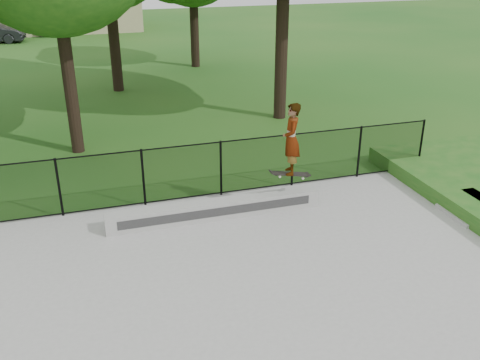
{
  "coord_description": "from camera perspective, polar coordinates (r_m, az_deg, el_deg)",
  "views": [
    {
      "loc": [
        -1.3,
        -6.4,
        6.14
      ],
      "look_at": [
        1.99,
        4.2,
        1.2
      ],
      "focal_mm": 40.0,
      "sensor_mm": 36.0,
      "label": 1
    }
  ],
  "objects": [
    {
      "name": "distant_building",
      "position": [
        44.59,
        -19.01,
        17.66
      ],
      "size": [
        12.4,
        6.4,
        4.3
      ],
      "color": "tan",
      "rests_on": "ground"
    },
    {
      "name": "concrete_steps",
      "position": [
        14.25,
        23.63,
        -2.92
      ],
      "size": [
        1.07,
        1.2,
        0.45
      ],
      "color": "gray",
      "rests_on": "ground"
    },
    {
      "name": "skater_airborne",
      "position": [
        12.52,
        5.5,
        4.23
      ],
      "size": [
        0.83,
        0.72,
        1.88
      ],
      "color": "black",
      "rests_on": "ground"
    },
    {
      "name": "car_c",
      "position": [
        42.5,
        -18.4,
        15.35
      ],
      "size": [
        4.17,
        2.89,
        1.21
      ],
      "primitive_type": "imported",
      "rotation": [
        0.0,
        0.0,
        1.92
      ],
      "color": "#AEACC3",
      "rests_on": "ground"
    },
    {
      "name": "grind_ledge",
      "position": [
        12.87,
        -2.63,
        -3.13
      ],
      "size": [
        5.21,
        0.4,
        0.44
      ],
      "primitive_type": "cube",
      "color": "#9C9C97",
      "rests_on": "concrete_slab"
    },
    {
      "name": "chainlink_fence",
      "position": [
        13.47,
        -10.28,
        0.28
      ],
      "size": [
        16.06,
        0.06,
        1.5
      ],
      "color": "black",
      "rests_on": "concrete_slab"
    }
  ]
}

